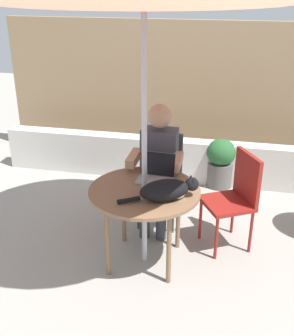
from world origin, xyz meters
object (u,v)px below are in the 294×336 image
patio_table (144,196)px  person_seated (158,162)px  chair_occupied (161,171)px  chair_empty (236,193)px  potted_plant_near_fence (220,162)px  cat (168,190)px  laptop (156,172)px

patio_table → person_seated: bearing=90.0°
chair_occupied → person_seated: 0.23m
person_seated → chair_empty: bearing=-12.4°
patio_table → potted_plant_near_fence: 1.74m
person_seated → cat: bearing=-73.4°
chair_occupied → chair_empty: same height
chair_occupied → potted_plant_near_fence: 1.06m
patio_table → chair_empty: (0.75, 0.42, -0.10)m
laptop → cat: bearing=-66.1°
chair_empty → laptop: (-0.69, -0.19, 0.23)m
person_seated → laptop: person_seated is taller
patio_table → cat: bearing=-30.7°
patio_table → laptop: (0.05, 0.23, 0.13)m
laptop → potted_plant_near_fence: bearing=70.2°
chair_empty → cat: chair_empty is taller
chair_empty → person_seated: bearing=167.6°
potted_plant_near_fence → patio_table: bearing=-108.9°
chair_empty → potted_plant_near_fence: (-0.19, 1.20, -0.22)m
patio_table → cat: (0.21, -0.13, 0.15)m
cat → potted_plant_near_fence: size_ratio=1.03×
potted_plant_near_fence → cat: bearing=-101.1°
chair_occupied → person_seated: bearing=-90.0°
chair_occupied → chair_empty: 0.81m
cat → patio_table: bearing=149.3°
patio_table → chair_empty: bearing=29.5°
laptop → person_seated: bearing=98.7°
chair_occupied → person_seated: person_seated is taller
chair_empty → person_seated: (-0.75, 0.16, 0.17)m
patio_table → potted_plant_near_fence: (0.55, 1.62, -0.32)m
person_seated → cat: 0.75m
patio_table → cat: 0.29m
patio_table → person_seated: 0.59m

